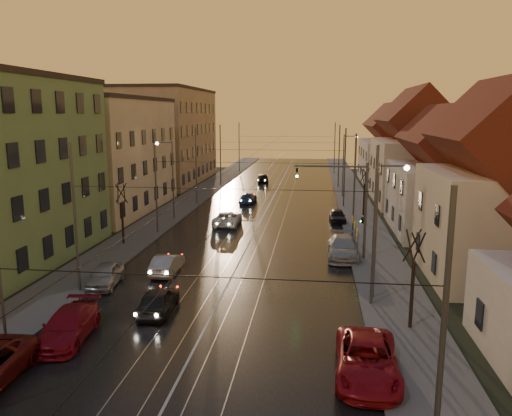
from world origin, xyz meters
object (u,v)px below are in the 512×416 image
at_px(driving_car_2, 227,218).
at_px(driving_car_3, 248,198).
at_px(street_lamp_2, 170,172).
at_px(street_lamp_3, 346,159).
at_px(parked_right_1, 343,248).
at_px(parked_left_2, 68,326).
at_px(parked_right_0, 367,360).
at_px(parked_right_2, 338,216).
at_px(driving_car_0, 158,300).
at_px(street_lamp_1, 382,217).
at_px(driving_car_4, 263,178).
at_px(driving_car_1, 167,264).
at_px(parked_left_3, 105,275).
at_px(traffic_light_mast, 352,198).

bearing_deg(driving_car_2, driving_car_3, -91.61).
distance_m(street_lamp_2, street_lamp_3, 24.24).
bearing_deg(street_lamp_3, parked_right_1, -93.33).
distance_m(street_lamp_3, parked_left_2, 45.91).
relative_size(parked_right_0, parked_right_2, 1.47).
height_order(driving_car_0, driving_car_3, driving_car_0).
bearing_deg(street_lamp_1, driving_car_4, 103.79).
bearing_deg(parked_left_2, driving_car_1, 74.33).
height_order(driving_car_1, parked_left_3, parked_left_3).
relative_size(driving_car_2, parked_right_1, 0.92).
bearing_deg(traffic_light_mast, street_lamp_3, 87.73).
relative_size(driving_car_0, driving_car_4, 1.00).
distance_m(driving_car_0, parked_right_1, 15.73).
bearing_deg(street_lamp_2, parked_right_1, -34.90).
height_order(driving_car_0, parked_right_2, driving_car_0).
bearing_deg(traffic_light_mast, driving_car_0, -134.12).
distance_m(driving_car_1, parked_right_2, 21.35).
bearing_deg(driving_car_3, driving_car_4, -88.62).
height_order(traffic_light_mast, driving_car_3, traffic_light_mast).
bearing_deg(driving_car_3, street_lamp_3, -153.13).
distance_m(driving_car_4, parked_right_1, 41.23).
bearing_deg(parked_left_2, driving_car_0, 43.30).
bearing_deg(traffic_light_mast, parked_right_1, 139.67).
distance_m(street_lamp_2, driving_car_2, 7.64).
height_order(street_lamp_3, driving_car_2, street_lamp_3).
relative_size(driving_car_3, parked_left_2, 0.88).
height_order(driving_car_2, parked_left_3, same).
bearing_deg(parked_right_0, driving_car_4, 102.89).
xyz_separation_m(street_lamp_2, parked_right_2, (16.70, 0.89, -4.25)).
xyz_separation_m(driving_car_4, parked_left_3, (-4.84, -47.93, -0.02)).
bearing_deg(parked_right_2, driving_car_4, 107.78).
height_order(driving_car_0, driving_car_4, driving_car_4).
bearing_deg(driving_car_2, parked_right_2, -165.75).
bearing_deg(driving_car_1, driving_car_2, -96.18).
xyz_separation_m(street_lamp_2, driving_car_2, (6.11, -1.82, -4.20)).
height_order(driving_car_0, driving_car_2, driving_car_0).
height_order(street_lamp_2, driving_car_3, street_lamp_2).
height_order(parked_left_2, parked_right_1, parked_right_1).
xyz_separation_m(street_lamp_2, driving_car_4, (6.35, 28.35, -4.18)).
relative_size(driving_car_2, driving_car_3, 1.15).
height_order(driving_car_1, parked_right_2, driving_car_1).
relative_size(street_lamp_2, street_lamp_3, 1.00).
relative_size(driving_car_2, parked_right_0, 0.91).
distance_m(driving_car_2, parked_left_2, 25.47).
bearing_deg(parked_right_0, parked_left_2, 175.28).
relative_size(street_lamp_1, driving_car_3, 1.85).
bearing_deg(parked_right_2, parked_left_3, -129.48).
bearing_deg(parked_left_2, parked_right_0, -13.53).
bearing_deg(driving_car_2, parked_left_3, 75.36).
xyz_separation_m(traffic_light_mast, parked_right_0, (-0.39, -16.87, -3.84)).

